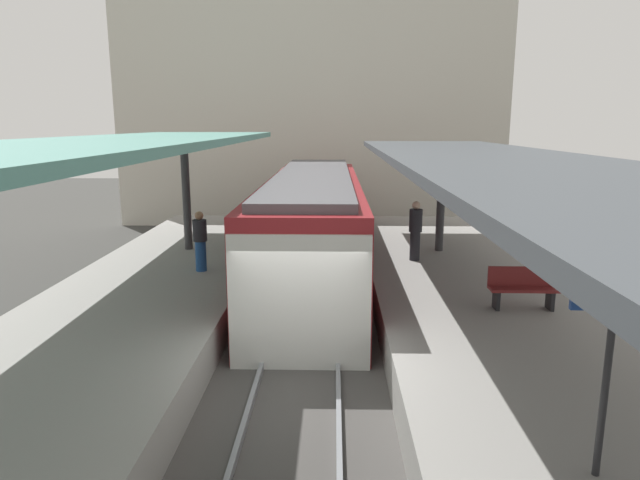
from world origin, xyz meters
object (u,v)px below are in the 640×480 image
(platform_sign, at_px, (611,334))
(passenger_near_bench, at_px, (415,230))
(platform_bench, at_px, (523,287))
(passenger_mid_platform, at_px, (200,240))
(commuter_train, at_px, (313,226))

(platform_sign, xyz_separation_m, passenger_near_bench, (-0.61, 9.70, -0.76))
(passenger_near_bench, bearing_deg, platform_sign, -86.42)
(platform_bench, relative_size, passenger_near_bench, 0.84)
(passenger_mid_platform, bearing_deg, platform_sign, -53.10)
(platform_sign, distance_m, passenger_mid_platform, 10.55)
(platform_bench, distance_m, platform_sign, 5.83)
(platform_bench, xyz_separation_m, platform_sign, (-1.04, -5.61, 1.16))
(platform_sign, distance_m, passenger_near_bench, 9.75)
(passenger_near_bench, bearing_deg, passenger_mid_platform, -167.31)
(platform_bench, relative_size, platform_sign, 0.63)
(passenger_near_bench, xyz_separation_m, passenger_mid_platform, (-5.71, -1.29, -0.06))
(commuter_train, relative_size, platform_bench, 9.70)
(platform_sign, height_order, passenger_near_bench, platform_sign)
(platform_bench, height_order, platform_sign, platform_sign)
(passenger_near_bench, relative_size, passenger_mid_platform, 1.06)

